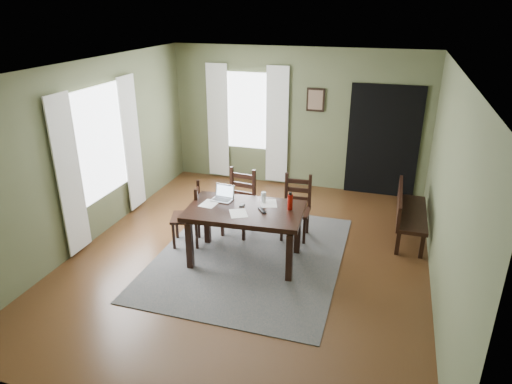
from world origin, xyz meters
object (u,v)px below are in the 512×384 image
(chair_back_right, at_px, (296,208))
(bench, at_px, (407,210))
(laptop, at_px, (223,196))
(dining_table, at_px, (245,215))
(chair_back_left, at_px, (239,203))
(chair_end, at_px, (189,216))
(water_bottle, at_px, (290,202))

(chair_back_right, bearing_deg, bench, 13.09)
(bench, bearing_deg, laptop, 114.45)
(dining_table, xyz_separation_m, chair_back_left, (-0.36, 0.80, -0.21))
(dining_table, relative_size, bench, 1.20)
(chair_end, bearing_deg, laptop, 73.05)
(dining_table, relative_size, chair_end, 1.72)
(dining_table, bearing_deg, chair_back_left, 110.64)
(chair_back_right, bearing_deg, dining_table, -122.17)
(water_bottle, bearing_deg, chair_back_right, 95.29)
(laptop, xyz_separation_m, water_bottle, (1.00, -0.06, 0.06))
(chair_back_right, bearing_deg, laptop, -145.67)
(chair_back_left, bearing_deg, water_bottle, -27.38)
(dining_table, relative_size, water_bottle, 6.58)
(bench, height_order, laptop, laptop)
(chair_back_left, relative_size, water_bottle, 4.08)
(dining_table, bearing_deg, chair_end, 163.43)
(laptop, relative_size, water_bottle, 1.25)
(dining_table, height_order, chair_end, chair_end)
(chair_back_left, bearing_deg, dining_table, -59.56)
(chair_back_right, distance_m, laptop, 1.23)
(chair_back_left, xyz_separation_m, bench, (2.54, 0.61, -0.04))
(laptop, bearing_deg, chair_back_left, 91.02)
(chair_back_right, xyz_separation_m, bench, (1.66, 0.47, -0.02))
(chair_back_left, bearing_deg, chair_end, -129.93)
(chair_end, xyz_separation_m, water_bottle, (1.56, -0.05, 0.45))
(bench, bearing_deg, dining_table, 122.78)
(chair_end, height_order, bench, chair_end)
(dining_table, bearing_deg, laptop, 146.60)
(chair_back_right, xyz_separation_m, laptop, (-0.93, -0.70, 0.38))
(bench, xyz_separation_m, water_bottle, (-1.59, -1.24, 0.46))
(chair_back_left, relative_size, laptop, 3.27)
(laptop, bearing_deg, dining_table, -24.35)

